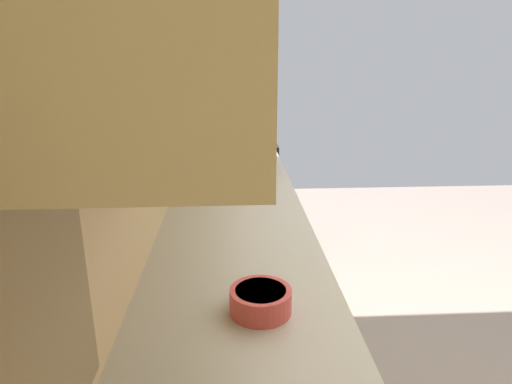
{
  "coord_description": "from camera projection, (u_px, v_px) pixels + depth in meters",
  "views": [
    {
      "loc": [
        -1.82,
        1.31,
        1.61
      ],
      "look_at": [
        -0.48,
        1.24,
        1.18
      ],
      "focal_mm": 30.83,
      "sensor_mm": 36.0,
      "label": 1
    }
  ],
  "objects": [
    {
      "name": "ground_plane",
      "position": [
        487.0,
        376.0,
        2.29
      ],
      "size": [
        6.63,
        6.63,
        0.0
      ],
      "primitive_type": "plane",
      "color": "gray"
    },
    {
      "name": "wall_back",
      "position": [
        144.0,
        120.0,
        1.8
      ],
      "size": [
        4.27,
        0.12,
        2.69
      ],
      "primitive_type": "cube",
      "color": "#E7BD80",
      "rests_on": "ground_plane"
    },
    {
      "name": "counter_run",
      "position": [
        236.0,
        352.0,
        1.76
      ],
      "size": [
        3.46,
        0.64,
        0.93
      ],
      "color": "beige",
      "rests_on": "ground_plane"
    },
    {
      "name": "upper_cabinets",
      "position": [
        189.0,
        3.0,
        1.36
      ],
      "size": [
        2.08,
        0.35,
        0.61
      ],
      "color": "beige"
    },
    {
      "name": "oven_range",
      "position": [
        236.0,
        193.0,
        3.71
      ],
      "size": [
        0.64,
        0.66,
        1.11
      ],
      "color": "black",
      "rests_on": "ground_plane"
    },
    {
      "name": "microwave",
      "position": [
        230.0,
        143.0,
        2.63
      ],
      "size": [
        0.5,
        0.34,
        0.33
      ],
      "color": "white",
      "rests_on": "counter_run"
    },
    {
      "name": "bowl",
      "position": [
        261.0,
        299.0,
        1.2
      ],
      "size": [
        0.17,
        0.17,
        0.07
      ],
      "color": "#D84C47",
      "rests_on": "counter_run"
    }
  ]
}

